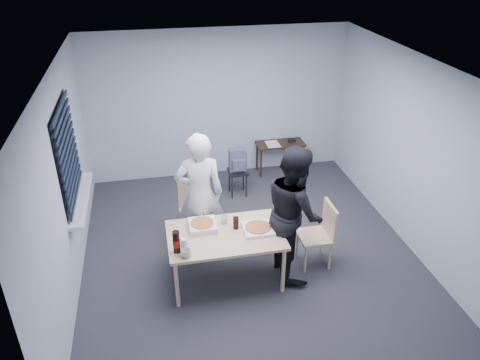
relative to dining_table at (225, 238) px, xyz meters
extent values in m
plane|color=#2A2A2E|center=(0.41, 0.48, -0.63)|extent=(5.00, 5.00, 0.00)
plane|color=white|center=(0.41, 0.48, 1.97)|extent=(5.00, 5.00, 0.00)
plane|color=#AAB4BD|center=(0.41, 2.98, 0.67)|extent=(4.50, 0.00, 4.50)
plane|color=#AAB4BD|center=(0.41, -2.02, 0.67)|extent=(4.50, 0.00, 4.50)
plane|color=#AAB4BD|center=(-1.84, 0.48, 0.67)|extent=(0.00, 5.00, 5.00)
plane|color=#AAB4BD|center=(2.66, 0.48, 0.67)|extent=(0.00, 5.00, 5.00)
plane|color=black|center=(-1.82, 0.88, 0.92)|extent=(0.00, 1.30, 1.30)
cube|color=black|center=(-1.79, 0.88, 0.92)|extent=(0.04, 1.30, 1.25)
cube|color=silver|center=(-1.75, 0.88, 0.26)|extent=(0.18, 1.42, 0.05)
cube|color=beige|center=(0.00, 0.00, 0.04)|extent=(1.41, 0.90, 0.04)
cylinder|color=beige|center=(-0.65, -0.39, -0.30)|extent=(0.05, 0.05, 0.65)
cylinder|color=beige|center=(-0.65, 0.39, -0.30)|extent=(0.05, 0.05, 0.65)
cylinder|color=beige|center=(0.65, -0.39, -0.30)|extent=(0.05, 0.05, 0.65)
cylinder|color=beige|center=(0.65, 0.39, -0.30)|extent=(0.05, 0.05, 0.65)
cube|color=beige|center=(-0.27, 0.93, -0.20)|extent=(0.42, 0.42, 0.04)
cube|color=beige|center=(-0.27, 1.12, 0.04)|extent=(0.42, 0.04, 0.44)
cylinder|color=beige|center=(-0.44, 0.76, -0.42)|extent=(0.03, 0.03, 0.41)
cylinder|color=beige|center=(-0.44, 1.10, -0.42)|extent=(0.03, 0.03, 0.41)
cylinder|color=beige|center=(-0.10, 0.76, -0.42)|extent=(0.03, 0.03, 0.41)
cylinder|color=beige|center=(-0.10, 1.10, -0.42)|extent=(0.03, 0.03, 0.41)
cube|color=beige|center=(1.20, 0.07, -0.20)|extent=(0.42, 0.42, 0.04)
cube|color=beige|center=(1.39, 0.07, 0.04)|extent=(0.04, 0.42, 0.44)
cylinder|color=beige|center=(1.03, -0.10, -0.42)|extent=(0.03, 0.03, 0.41)
cylinder|color=beige|center=(1.03, 0.24, -0.42)|extent=(0.03, 0.03, 0.41)
cylinder|color=beige|center=(1.37, -0.10, -0.42)|extent=(0.03, 0.03, 0.41)
cylinder|color=beige|center=(1.37, 0.24, -0.42)|extent=(0.03, 0.03, 0.41)
imported|color=silver|center=(-0.22, 0.66, 0.26)|extent=(0.65, 0.42, 1.77)
imported|color=black|center=(0.88, 0.01, 0.26)|extent=(0.47, 0.86, 1.77)
cube|color=#372718|center=(1.50, 2.76, -0.07)|extent=(0.86, 0.38, 0.04)
cylinder|color=#372718|center=(1.11, 2.61, -0.36)|extent=(0.04, 0.04, 0.54)
cylinder|color=#372718|center=(1.11, 2.91, -0.36)|extent=(0.04, 0.04, 0.54)
cylinder|color=#372718|center=(1.89, 2.61, -0.36)|extent=(0.04, 0.04, 0.54)
cylinder|color=#372718|center=(1.89, 2.91, -0.36)|extent=(0.04, 0.04, 0.54)
cube|color=black|center=(0.58, 2.08, -0.20)|extent=(0.32, 0.32, 0.04)
cylinder|color=black|center=(0.46, 1.96, -0.42)|extent=(0.04, 0.04, 0.41)
cylinder|color=black|center=(0.46, 2.21, -0.42)|extent=(0.04, 0.04, 0.41)
cylinder|color=black|center=(0.70, 1.96, -0.42)|extent=(0.04, 0.04, 0.41)
cylinder|color=black|center=(0.70, 2.21, -0.42)|extent=(0.04, 0.04, 0.41)
cube|color=slate|center=(0.58, 2.08, 0.02)|extent=(0.28, 0.15, 0.39)
cube|color=slate|center=(0.58, 1.98, -0.03)|extent=(0.21, 0.06, 0.19)
cube|color=white|center=(-0.25, 0.18, 0.08)|extent=(0.34, 0.34, 0.04)
cube|color=white|center=(-0.25, 0.18, 0.11)|extent=(0.34, 0.34, 0.04)
cylinder|color=#CC7F38|center=(-0.25, 0.18, 0.14)|extent=(0.29, 0.29, 0.01)
cube|color=white|center=(0.41, 0.00, 0.08)|extent=(0.37, 0.37, 0.04)
cylinder|color=#CC7F38|center=(0.41, 0.00, 0.11)|extent=(0.31, 0.31, 0.01)
imported|color=silver|center=(-0.51, -0.35, 0.11)|extent=(0.17, 0.17, 0.10)
imported|color=silver|center=(0.03, 0.25, 0.11)|extent=(0.10, 0.10, 0.09)
cylinder|color=black|center=(0.15, 0.10, 0.14)|extent=(0.09, 0.09, 0.16)
cylinder|color=black|center=(-0.61, -0.24, 0.20)|extent=(0.08, 0.08, 0.28)
cylinder|color=red|center=(-0.61, -0.24, 0.18)|extent=(0.09, 0.09, 0.09)
cylinder|color=silver|center=(-0.52, -0.26, 0.15)|extent=(0.09, 0.09, 0.18)
torus|color=red|center=(0.26, -0.24, 0.06)|extent=(0.06, 0.06, 0.00)
cube|color=white|center=(1.35, 2.73, -0.05)|extent=(0.33, 0.38, 0.01)
cube|color=black|center=(1.72, 2.77, -0.03)|extent=(0.15, 0.13, 0.05)
camera|label=1|loc=(-0.77, -4.66, 3.37)|focal=35.00mm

